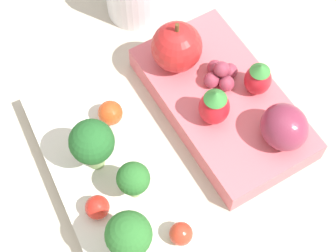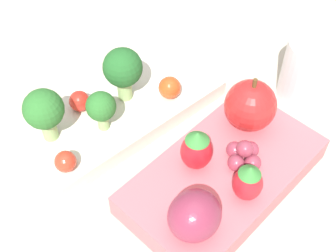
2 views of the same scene
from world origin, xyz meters
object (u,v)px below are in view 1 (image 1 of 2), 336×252
object	(u,v)px
cherry_tomato_0	(110,113)
cherry_tomato_2	(181,234)
broccoli_floret_0	(92,143)
plum	(284,127)
broccoli_floret_1	(133,179)
strawberry_0	(214,106)
strawberry_1	(258,77)
apple	(177,47)
cherry_tomato_1	(97,207)
bento_box_savoury	(110,176)
grape_cluster	(221,74)
broccoli_floret_2	(129,235)
bento_box_fruit	(222,103)

from	to	relation	value
cherry_tomato_0	cherry_tomato_2	xyz separation A→B (m)	(-0.14, 0.00, -0.00)
broccoli_floret_0	plum	size ratio (longest dim) A/B	1.35
broccoli_floret_1	strawberry_0	size ratio (longest dim) A/B	1.01
broccoli_floret_0	broccoli_floret_1	xyz separation A→B (m)	(-0.04, -0.02, -0.01)
broccoli_floret_0	cherry_tomato_2	world-z (taller)	broccoli_floret_0
strawberry_1	apple	bearing A→B (deg)	37.66
broccoli_floret_1	apple	bearing A→B (deg)	-45.49
broccoli_floret_0	strawberry_1	bearing A→B (deg)	-93.16
cherry_tomato_1	cherry_tomato_2	xyz separation A→B (m)	(-0.06, -0.05, -0.00)
broccoli_floret_1	strawberry_0	distance (m)	0.10
cherry_tomato_1	strawberry_1	size ratio (longest dim) A/B	0.53
bento_box_savoury	apple	world-z (taller)	apple
broccoli_floret_0	grape_cluster	bearing A→B (deg)	-83.68
strawberry_0	broccoli_floret_0	bearing A→B (deg)	81.86
broccoli_floret_0	strawberry_0	distance (m)	0.12
broccoli_floret_2	cherry_tomato_0	world-z (taller)	broccoli_floret_2
bento_box_fruit	cherry_tomato_0	bearing A→B (deg)	71.58
strawberry_0	strawberry_1	world-z (taller)	strawberry_0
broccoli_floret_2	cherry_tomato_0	xyz separation A→B (m)	(0.12, -0.04, -0.03)
cherry_tomato_1	strawberry_1	distance (m)	0.19
broccoli_floret_1	grape_cluster	size ratio (longest dim) A/B	1.23
bento_box_savoury	broccoli_floret_1	xyz separation A→B (m)	(-0.03, -0.01, 0.04)
cherry_tomato_0	grape_cluster	distance (m)	0.11
broccoli_floret_0	broccoli_floret_2	bearing A→B (deg)	172.87
broccoli_floret_0	broccoli_floret_2	world-z (taller)	broccoli_floret_0
bento_box_savoury	broccoli_floret_1	distance (m)	0.05
bento_box_fruit	plum	distance (m)	0.08
grape_cluster	cherry_tomato_2	bearing A→B (deg)	135.66
bento_box_fruit	broccoli_floret_1	bearing A→B (deg)	109.37
cherry_tomato_1	cherry_tomato_2	distance (m)	0.08
apple	grape_cluster	xyz separation A→B (m)	(-0.04, -0.03, -0.02)
bento_box_savoury	apple	xyz separation A→B (m)	(0.07, -0.11, 0.04)
broccoli_floret_0	cherry_tomato_0	xyz separation A→B (m)	(0.03, -0.03, -0.03)
broccoli_floret_0	cherry_tomato_2	bearing A→B (deg)	-162.99
broccoli_floret_1	strawberry_1	size ratio (longest dim) A/B	1.12
bento_box_fruit	broccoli_floret_1	xyz separation A→B (m)	(-0.04, 0.12, 0.04)
strawberry_0	strawberry_1	distance (m)	0.05
cherry_tomato_2	strawberry_1	size ratio (longest dim) A/B	0.51
bento_box_fruit	broccoli_floret_2	xyz separation A→B (m)	(-0.09, 0.15, 0.04)
broccoli_floret_1	strawberry_0	bearing A→B (deg)	-74.74
bento_box_savoury	broccoli_floret_0	distance (m)	0.05
plum	cherry_tomato_0	bearing A→B (deg)	51.60
bento_box_savoury	bento_box_fruit	distance (m)	0.13
grape_cluster	strawberry_1	bearing A→B (deg)	-136.34
broccoli_floret_0	plum	world-z (taller)	broccoli_floret_0
cherry_tomato_2	apple	size ratio (longest dim) A/B	0.35
broccoli_floret_2	cherry_tomato_2	size ratio (longest dim) A/B	2.89
bento_box_fruit	cherry_tomato_1	size ratio (longest dim) A/B	8.94
cherry_tomato_0	plum	size ratio (longest dim) A/B	0.52
plum	broccoli_floret_2	bearing A→B (deg)	97.30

